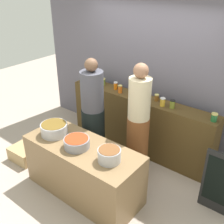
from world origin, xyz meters
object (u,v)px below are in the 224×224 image
at_px(preserve_jar_7, 172,104).
at_px(cook_in_cap, 138,127).
at_px(preserve_jar_0, 95,82).
at_px(preserve_jar_3, 120,89).
at_px(preserve_jar_8, 214,117).
at_px(chalkboard_sign, 221,184).
at_px(cooking_pot_center, 77,143).
at_px(preserve_jar_5, 157,98).
at_px(preserve_jar_4, 131,92).
at_px(bread_crate, 24,154).
at_px(cooking_pot_left, 54,129).
at_px(cook_with_tongs, 93,119).
at_px(preserve_jar_2, 116,86).
at_px(preserve_jar_1, 103,82).
at_px(cooking_pot_right, 109,155).
at_px(preserve_jar_6, 163,102).

bearing_deg(preserve_jar_7, cook_in_cap, -115.24).
relative_size(preserve_jar_0, preserve_jar_3, 1.02).
relative_size(preserve_jar_8, chalkboard_sign, 0.13).
bearing_deg(cooking_pot_center, cook_in_cap, 66.02).
distance_m(preserve_jar_0, preserve_jar_5, 1.23).
height_order(preserve_jar_4, bread_crate, preserve_jar_4).
height_order(cooking_pot_left, chalkboard_sign, cooking_pot_left).
bearing_deg(bread_crate, cook_with_tongs, 35.76).
xyz_separation_m(preserve_jar_0, cooking_pot_center, (0.90, -1.40, -0.23)).
distance_m(cooking_pot_left, cook_with_tongs, 0.67).
height_order(preserve_jar_2, preserve_jar_7, same).
distance_m(preserve_jar_1, preserve_jar_4, 0.69).
bearing_deg(preserve_jar_5, preserve_jar_0, -175.01).
bearing_deg(preserve_jar_2, cooking_pot_center, -71.69).
bearing_deg(preserve_jar_2, preserve_jar_5, 2.10).
distance_m(preserve_jar_7, cooking_pot_right, 1.40).
bearing_deg(chalkboard_sign, preserve_jar_2, 164.73).
height_order(cook_with_tongs, cook_in_cap, cook_in_cap).
distance_m(preserve_jar_0, cooking_pot_right, 1.98).
bearing_deg(preserve_jar_3, preserve_jar_5, 8.88).
bearing_deg(preserve_jar_5, preserve_jar_4, -168.73).
relative_size(preserve_jar_3, cooking_pot_center, 0.39).
relative_size(preserve_jar_7, bread_crate, 0.29).
bearing_deg(preserve_jar_0, preserve_jar_7, 0.77).
xyz_separation_m(preserve_jar_2, chalkboard_sign, (2.17, -0.59, -0.63)).
bearing_deg(cook_with_tongs, cooking_pot_left, -104.71).
bearing_deg(cooking_pot_center, preserve_jar_5, 77.89).
xyz_separation_m(preserve_jar_0, preserve_jar_6, (1.39, -0.00, -0.00)).
height_order(preserve_jar_5, cooking_pot_left, preserve_jar_5).
relative_size(preserve_jar_1, preserve_jar_6, 0.91).
xyz_separation_m(cooking_pot_right, bread_crate, (-1.82, -0.07, -0.76)).
bearing_deg(cook_with_tongs, preserve_jar_3, 91.56).
bearing_deg(preserve_jar_2, cooking_pot_left, -89.77).
distance_m(preserve_jar_2, cook_in_cap, 1.09).
xyz_separation_m(preserve_jar_1, cook_in_cap, (1.20, -0.62, -0.25)).
xyz_separation_m(preserve_jar_1, preserve_jar_5, (1.13, 0.01, -0.01)).
height_order(preserve_jar_3, cook_with_tongs, cook_with_tongs).
bearing_deg(preserve_jar_5, preserve_jar_3, -171.12).
distance_m(preserve_jar_0, preserve_jar_4, 0.78).
relative_size(preserve_jar_1, chalkboard_sign, 0.13).
height_order(preserve_jar_7, preserve_jar_8, preserve_jar_7).
relative_size(preserve_jar_4, preserve_jar_8, 0.91).
xyz_separation_m(preserve_jar_4, preserve_jar_8, (1.42, -0.00, 0.01)).
height_order(preserve_jar_0, preserve_jar_7, preserve_jar_0).
xyz_separation_m(preserve_jar_6, cook_in_cap, (-0.10, -0.52, -0.25)).
height_order(preserve_jar_1, cooking_pot_center, preserve_jar_1).
xyz_separation_m(preserve_jar_6, cooking_pot_right, (0.03, -1.36, -0.21)).
bearing_deg(preserve_jar_2, preserve_jar_1, 175.90).
bearing_deg(preserve_jar_6, cooking_pot_center, -109.37).
distance_m(preserve_jar_0, preserve_jar_1, 0.14).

